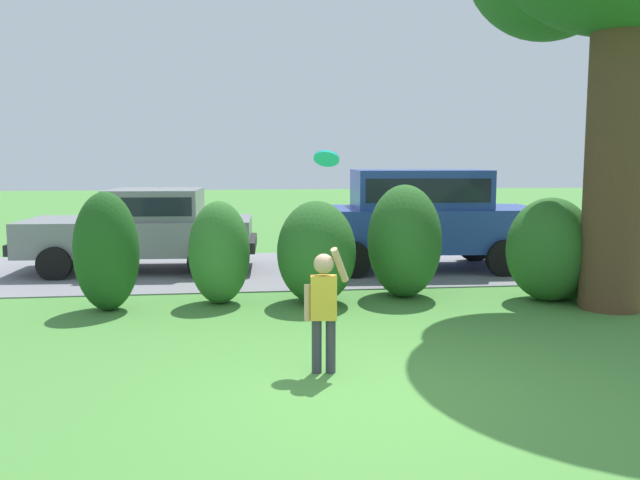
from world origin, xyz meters
TOP-DOWN VIEW (x-y plane):
  - ground_plane at (0.00, 0.00)m, footprint 80.00×80.00m
  - driveway_strip at (0.00, 7.08)m, footprint 28.00×4.40m
  - shrub_near_tree at (-3.09, 3.89)m, footprint 0.91×0.89m
  - shrub_centre_left at (-1.53, 4.16)m, footprint 0.90×0.91m
  - shrub_centre at (-0.11, 4.01)m, footprint 1.16×1.31m
  - shrub_centre_right at (1.30, 4.32)m, footprint 1.13×1.34m
  - shrub_far_end at (3.44, 3.76)m, footprint 1.32×1.22m
  - parked_sedan at (-3.01, 7.25)m, footprint 4.48×2.26m
  - parked_suv at (2.20, 6.80)m, footprint 4.79×2.28m
  - child_thrower at (-0.41, 0.74)m, footprint 0.46×0.24m
  - frisbee at (-0.29, 1.47)m, footprint 0.31×0.25m

SIDE VIEW (x-z plane):
  - ground_plane at x=0.00m, z-range 0.00..0.00m
  - driveway_strip at x=0.00m, z-range 0.00..0.02m
  - child_thrower at x=-0.41m, z-range 0.07..1.36m
  - shrub_far_end at x=3.44m, z-range -0.05..1.51m
  - shrub_centre at x=-0.11m, z-range 0.00..1.52m
  - shrub_centre_left at x=-1.53m, z-range 0.00..1.52m
  - shrub_near_tree at x=-3.09m, z-range 0.00..1.68m
  - parked_sedan at x=-3.01m, z-range 0.07..1.63m
  - shrub_centre_right at x=1.30m, z-range 0.00..1.74m
  - parked_suv at x=2.20m, z-range 0.12..2.04m
  - frisbee at x=-0.29m, z-range 2.03..2.26m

